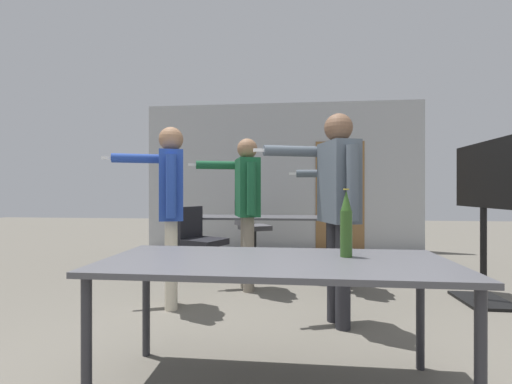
{
  "coord_description": "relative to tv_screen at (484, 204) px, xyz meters",
  "views": [
    {
      "loc": [
        0.18,
        -1.5,
        1.11
      ],
      "look_at": [
        -0.18,
        2.02,
        1.1
      ],
      "focal_mm": 24.0,
      "sensor_mm": 36.0,
      "label": 1
    }
  ],
  "objects": [
    {
      "name": "person_right_polo",
      "position": [
        -1.34,
        0.32,
        -0.01
      ],
      "size": [
        0.72,
        0.58,
        1.59
      ],
      "rotation": [
        0.0,
        0.0,
        1.55
      ],
      "color": "#28282D",
      "rests_on": "ground_plane"
    },
    {
      "name": "office_chair_side_rolled",
      "position": [
        -2.59,
        2.14,
        -0.53
      ],
      "size": [
        0.67,
        0.64,
        0.95
      ],
      "rotation": [
        0.0,
        0.0,
        5.19
      ],
      "color": "black",
      "rests_on": "ground_plane"
    },
    {
      "name": "conference_table_far",
      "position": [
        -2.44,
        1.48,
        -0.31
      ],
      "size": [
        2.31,
        0.69,
        0.73
      ],
      "color": "#4C4C51",
      "rests_on": "ground_plane"
    },
    {
      "name": "person_left_plaid",
      "position": [
        -1.53,
        -0.73,
        0.09
      ],
      "size": [
        0.88,
        0.55,
        1.75
      ],
      "rotation": [
        0.0,
        0.0,
        1.88
      ],
      "color": "#28282D",
      "rests_on": "ground_plane"
    },
    {
      "name": "office_chair_far_right",
      "position": [
        -3.1,
        0.82,
        -0.57
      ],
      "size": [
        0.66,
        0.63,
        0.9
      ],
      "rotation": [
        0.0,
        0.0,
        4.26
      ],
      "color": "black",
      "rests_on": "ground_plane"
    },
    {
      "name": "back_wall",
      "position": [
        -2.06,
        3.0,
        0.41
      ],
      "size": [
        5.28,
        0.12,
        2.8
      ],
      "color": "#B2B5B7",
      "rests_on": "ground_plane"
    },
    {
      "name": "person_far_watching",
      "position": [
        -3.07,
        -0.45,
        0.08
      ],
      "size": [
        0.87,
        0.54,
        1.72
      ],
      "rotation": [
        0.0,
        0.0,
        1.92
      ],
      "color": "beige",
      "rests_on": "ground_plane"
    },
    {
      "name": "beer_bottle",
      "position": [
        -1.6,
        -1.62,
        -0.06
      ],
      "size": [
        0.07,
        0.07,
        0.39
      ],
      "color": "#2D511E",
      "rests_on": "conference_table_near"
    },
    {
      "name": "person_near_casual",
      "position": [
        -2.42,
        0.21,
        0.06
      ],
      "size": [
        0.87,
        0.57,
        1.7
      ],
      "rotation": [
        0.0,
        0.0,
        1.88
      ],
      "color": "slate",
      "rests_on": "ground_plane"
    },
    {
      "name": "conference_table_near",
      "position": [
        -2.0,
        -1.73,
        -0.31
      ],
      "size": [
        1.89,
        0.8,
        0.73
      ],
      "color": "#4C4C51",
      "rests_on": "ground_plane"
    },
    {
      "name": "tv_screen",
      "position": [
        0.0,
        0.0,
        0.0
      ],
      "size": [
        0.44,
        1.03,
        1.6
      ],
      "rotation": [
        0.0,
        0.0,
        -1.57
      ],
      "color": "black",
      "rests_on": "ground_plane"
    }
  ]
}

